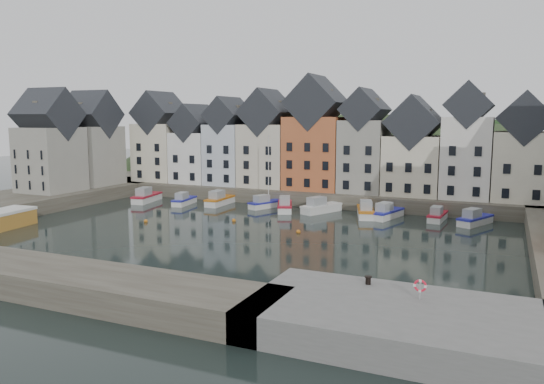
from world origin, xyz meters
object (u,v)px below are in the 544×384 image
Objects in this scene: boat_a at (146,197)px; mooring_bollard at (368,280)px; life_ring_post at (420,286)px; boat_d at (265,203)px.

boat_a is 54.50m from mooring_bollard.
mooring_bollard is (43.39, -32.94, 1.53)m from boat_a.
mooring_bollard is 4.10m from life_ring_post.
mooring_bollard is at bearing -33.24° from boat_d.
life_ring_post reaches higher than mooring_bollard.
boat_d is at bearing -2.88° from boat_a.
boat_d is at bearing 126.64° from life_ring_post.
boat_d is 42.84m from mooring_bollard.
boat_a is 12.67× the size of mooring_bollard.
boat_a is 58.49m from life_ring_post.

